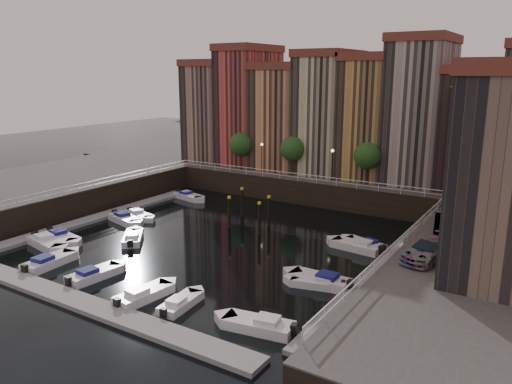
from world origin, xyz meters
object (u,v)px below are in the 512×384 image
Objects in this scene: boat_left_2 at (125,219)px; car_c at (429,251)px; corner_tower at (474,135)px; gangway at (425,223)px; car_b at (445,226)px; mooring_pilings at (250,212)px; car_a at (464,206)px; boat_left_1 at (61,237)px; boat_left_0 at (47,243)px.

car_c is (33.07, -1.97, 3.39)m from boat_left_2.
corner_tower is 1.66× the size of gangway.
car_c is (0.47, -17.52, -6.41)m from corner_tower.
car_b is (32.72, 4.70, 3.39)m from boat_left_2.
mooring_pilings is 1.04× the size of boat_left_2.
car_b reaches higher than boat_left_2.
car_a is at bearing 78.20° from car_b.
corner_tower reaches higher than gangway.
gangway reaches higher than mooring_pilings.
car_a is 8.11m from car_b.
mooring_pilings is 20.36m from car_b.
boat_left_2 is at bearing -156.02° from car_a.
boat_left_1 is 34.30m from car_c.
gangway is 2.18× the size of car_a.
gangway is at bearing 119.55° from car_c.
corner_tower is at bearing 106.57° from car_c.
corner_tower reaches higher than car_a.
car_b is (3.02, -6.35, 1.86)m from gangway.
boat_left_2 is 33.30m from car_c.
car_b is 0.88× the size of car_c.
corner_tower is 2.92× the size of car_b.
boat_left_2 is (-29.70, -11.05, -1.53)m from gangway.
corner_tower reaches higher than car_c.
boat_left_1 is (-0.26, 1.79, -0.02)m from boat_left_0.
gangway is at bearing 45.00° from boat_left_0.
mooring_pilings is at bearing 164.94° from car_b.
boat_left_2 is 33.23m from car_b.
car_a is at bearing 36.46° from boat_left_2.
mooring_pilings is at bearing -164.03° from gangway.
boat_left_1 is (-33.15, -23.38, -9.81)m from corner_tower.
boat_left_1 is at bearing -78.88° from boat_left_2.
gangway is 3.99m from car_a.
boat_left_2 is 0.96× the size of car_c.
car_a reaches higher than mooring_pilings.
car_b is (0.12, -10.85, -6.42)m from corner_tower.
corner_tower is 23.76m from mooring_pilings.
boat_left_0 reaches higher than boat_left_1.
boat_left_0 is at bearing -152.07° from car_c.
mooring_pilings reaches higher than boat_left_2.
car_b reaches higher than boat_left_1.
boat_left_0 is at bearing -143.24° from car_a.
car_a is (33.39, 20.63, 3.27)m from boat_left_1.
car_a is at bearing 105.93° from car_c.
mooring_pilings is (-17.17, -4.92, -0.27)m from gangway.
gangway is 13.58m from car_c.
boat_left_1 is 39.39m from car_a.
car_c is at bearing 23.34° from boat_left_0.
boat_left_0 is 1.81m from boat_left_1.
gangway is at bearing 15.97° from mooring_pilings.
boat_left_0 is (-29.99, -20.66, -1.51)m from gangway.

